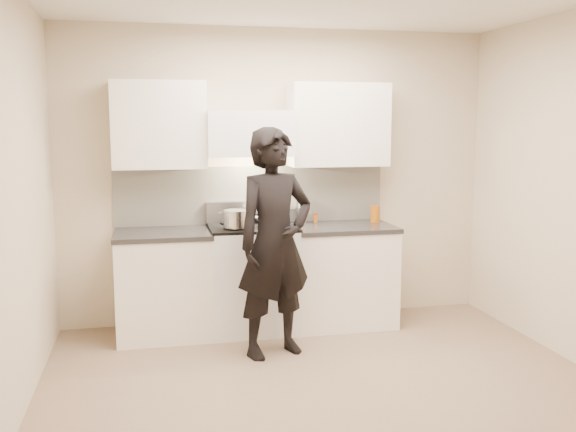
% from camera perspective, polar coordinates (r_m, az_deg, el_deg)
% --- Properties ---
extents(ground_plane, '(4.00, 4.00, 0.00)m').
position_cam_1_polar(ground_plane, '(4.65, 3.58, -15.10)').
color(ground_plane, '#816753').
extents(room_shell, '(4.04, 3.54, 2.70)m').
position_cam_1_polar(room_shell, '(4.62, 1.81, 5.23)').
color(room_shell, '#C7B399').
rests_on(room_shell, ground).
extents(stove, '(0.76, 0.65, 0.96)m').
position_cam_1_polar(stove, '(5.76, -3.16, -5.48)').
color(stove, white).
rests_on(stove, ground).
extents(counter_right, '(0.92, 0.67, 0.92)m').
position_cam_1_polar(counter_right, '(5.95, 4.79, -5.19)').
color(counter_right, white).
rests_on(counter_right, ground).
extents(counter_left, '(0.82, 0.67, 0.92)m').
position_cam_1_polar(counter_left, '(5.70, -10.97, -5.92)').
color(counter_left, white).
rests_on(counter_left, ground).
extents(wok, '(0.35, 0.43, 0.28)m').
position_cam_1_polar(wok, '(5.81, -2.41, 0.45)').
color(wok, silver).
rests_on(wok, stove).
extents(stock_pot, '(0.31, 0.23, 0.15)m').
position_cam_1_polar(stock_pot, '(5.49, -4.60, -0.24)').
color(stock_pot, silver).
rests_on(stock_pot, stove).
extents(utensil_crock, '(0.10, 0.10, 0.28)m').
position_cam_1_polar(utensil_crock, '(5.95, 1.16, 0.18)').
color(utensil_crock, '#A0A0A5').
rests_on(utensil_crock, counter_right).
extents(spice_jar, '(0.04, 0.04, 0.09)m').
position_cam_1_polar(spice_jar, '(6.01, 2.45, -0.12)').
color(spice_jar, '#CB6B13').
rests_on(spice_jar, counter_right).
extents(oil_glass, '(0.09, 0.09, 0.15)m').
position_cam_1_polar(oil_glass, '(6.07, 7.76, 0.19)').
color(oil_glass, '#A6520A').
rests_on(oil_glass, counter_right).
extents(person, '(0.77, 0.64, 1.81)m').
position_cam_1_polar(person, '(5.05, -1.18, -2.41)').
color(person, black).
rests_on(person, ground).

